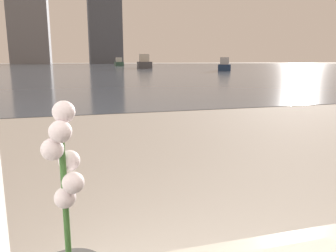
# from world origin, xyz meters

# --- Properties ---
(harbor_water) EXTENTS (180.00, 110.00, 0.01)m
(harbor_water) POSITION_xyz_m (0.00, 62.00, 0.01)
(harbor_water) COLOR slate
(harbor_water) RESTS_ON ground_plane
(harbor_boat_1) EXTENTS (1.71, 4.56, 1.69)m
(harbor_boat_1) POSITION_xyz_m (8.62, 68.46, 0.61)
(harbor_boat_1) COLOR #335647
(harbor_boat_1) RESTS_ON harbor_water
(harbor_boat_2) EXTENTS (2.48, 5.38, 1.94)m
(harbor_boat_2) POSITION_xyz_m (9.13, 45.96, 0.69)
(harbor_boat_2) COLOR #4C4C51
(harbor_boat_2) RESTS_ON harbor_water
(harbor_boat_4) EXTENTS (2.80, 3.98, 1.42)m
(harbor_boat_4) POSITION_xyz_m (15.29, 33.23, 0.51)
(harbor_boat_4) COLOR navy
(harbor_boat_4) RESTS_ON harbor_water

